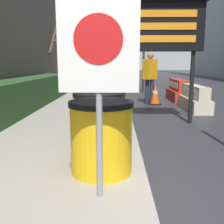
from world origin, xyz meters
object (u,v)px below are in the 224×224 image
Objects in this scene: warning_sign at (99,53)px; traffic_cone_mid at (208,95)px; barrel_drum_foreground at (101,137)px; message_board at (159,27)px; jersey_barrier_red_striped at (178,91)px; jersey_barrier_cream at (194,99)px; barrel_drum_middle at (98,121)px; traffic_light_near_curb at (144,37)px; traffic_cone_near at (155,94)px; pedestrian_passerby at (150,74)px.

traffic_cone_mid is (3.45, 7.14, -1.20)m from warning_sign.
message_board is (1.16, 3.35, 1.67)m from barrel_drum_foreground.
jersey_barrier_cream is at bearing -90.00° from jersey_barrier_red_striped.
barrel_drum_foreground is at bearing 91.74° from warning_sign.
barrel_drum_middle is 0.46× the size of jersey_barrier_red_striped.
barrel_drum_middle is 7.15m from jersey_barrier_red_striped.
barrel_drum_middle is at bearing -122.15° from traffic_cone_mid.
jersey_barrier_red_striped is (2.61, 7.47, -0.23)m from barrel_drum_foreground.
message_board is 3.06m from jersey_barrier_cream.
traffic_cone_near is at bearing -89.87° from traffic_light_near_curb.
barrel_drum_foreground is at bearing -117.98° from traffic_cone_mid.
jersey_barrier_cream is 1.56m from traffic_cone_mid.
traffic_cone_near is 4.83m from traffic_light_near_curb.
traffic_cone_mid is 5.09m from traffic_light_near_curb.
message_board is at bearing 63.40° from barrel_drum_middle.
jersey_barrier_cream is at bearing 52.24° from message_board.
jersey_barrier_red_striped is (2.70, 6.61, -0.23)m from barrel_drum_middle.
jersey_barrier_cream is at bearing 63.49° from barrel_drum_foreground.
traffic_light_near_curb is 2.05× the size of pedestrian_passerby.
pedestrian_passerby is (-2.12, -0.04, 0.76)m from traffic_cone_mid.
warning_sign is 2.56× the size of traffic_cone_near.
message_board reaches higher than jersey_barrier_cream.
message_board is 3.58m from traffic_cone_near.
traffic_cone_near is (0.38, 3.02, -1.89)m from message_board.
pedestrian_passerby is (-0.19, 0.12, 0.72)m from traffic_cone_near.
message_board reaches higher than barrel_drum_foreground.
warning_sign is 11.35m from traffic_light_near_curb.
jersey_barrier_red_striped is at bearing 132.52° from traffic_cone_mid.
barrel_drum_foreground is 7.40m from traffic_cone_mid.
barrel_drum_middle is 10.08m from traffic_light_near_curb.
jersey_barrier_red_striped is at bearing 72.20° from warning_sign.
jersey_barrier_cream is (2.61, 5.23, -0.25)m from barrel_drum_foreground.
jersey_barrier_cream is (2.59, 5.84, -1.18)m from warning_sign.
jersey_barrier_red_striped reaches higher than jersey_barrier_cream.
traffic_light_near_curb is (-0.01, 4.20, 2.37)m from traffic_cone_near.
jersey_barrier_red_striped reaches higher than traffic_cone_near.
barrel_drum_middle is 6.71m from traffic_cone_mid.
jersey_barrier_cream is at bearing -46.75° from traffic_cone_near.
barrel_drum_foreground reaches higher than traffic_cone_mid.
barrel_drum_middle is 5.15m from jersey_barrier_cream.
traffic_light_near_curb is at bearing 80.52° from barrel_drum_middle.
traffic_cone_near is (-1.07, 1.14, 0.03)m from jersey_barrier_cream.
traffic_light_near_curb reaches higher than barrel_drum_middle.
barrel_drum_foreground is 6.56m from traffic_cone_near.
message_board is (1.14, 3.96, 0.74)m from warning_sign.
jersey_barrier_red_striped is at bearing 70.54° from message_board.
pedestrian_passerby is (-1.26, -0.98, 0.72)m from jersey_barrier_red_striped.
barrel_drum_foreground is 1.13× the size of traffic_cone_near.
jersey_barrier_cream is at bearing -78.56° from traffic_light_near_curb.
warning_sign is 7.23m from pedestrian_passerby.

